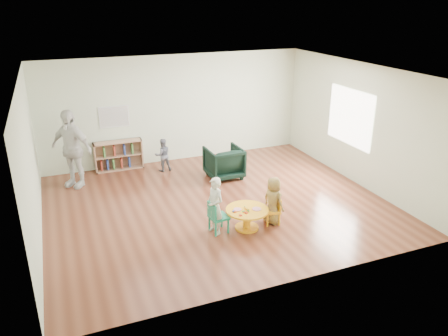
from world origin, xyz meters
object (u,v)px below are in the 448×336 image
at_px(activity_table, 247,215).
at_px(child_right, 273,201).
at_px(bookshelf, 118,155).
at_px(kid_chair_right, 274,210).
at_px(child_left, 215,206).
at_px(kid_chair_left, 217,216).
at_px(armchair, 224,162).
at_px(toddler, 163,155).
at_px(adult_caretaker, 71,149).

xyz_separation_m(activity_table, child_right, (0.56, 0.02, 0.20)).
height_order(activity_table, bookshelf, bookshelf).
xyz_separation_m(kid_chair_right, child_right, (-0.02, 0.02, 0.18)).
bearing_deg(bookshelf, child_left, -73.90).
bearing_deg(activity_table, child_right, 1.99).
bearing_deg(kid_chair_right, kid_chair_left, 98.65).
bearing_deg(armchair, child_right, 88.57).
distance_m(toddler, adult_caretaker, 2.21).
height_order(activity_table, kid_chair_right, kid_chair_right).
bearing_deg(child_right, toddler, -0.39).
relative_size(kid_chair_left, toddler, 0.72).
distance_m(child_left, adult_caretaker, 4.00).
height_order(kid_chair_right, child_right, child_right).
bearing_deg(child_right, activity_table, 71.31).
relative_size(activity_table, bookshelf, 0.68).
xyz_separation_m(child_left, toddler, (-0.11, 3.43, -0.13)).
xyz_separation_m(kid_chair_right, armchair, (-0.04, 2.54, 0.09)).
distance_m(activity_table, child_left, 0.68).
relative_size(kid_chair_left, bookshelf, 0.51).
bearing_deg(activity_table, bookshelf, 113.55).
bearing_deg(kid_chair_right, child_right, 56.46).
distance_m(child_left, toddler, 3.44).
bearing_deg(adult_caretaker, child_right, -1.28).
distance_m(bookshelf, adult_caretaker, 1.43).
bearing_deg(child_left, armchair, 138.31).
bearing_deg(toddler, kid_chair_left, 91.50).
bearing_deg(bookshelf, armchair, -33.36).
bearing_deg(activity_table, child_left, 172.99).
relative_size(child_left, child_right, 1.16).
bearing_deg(child_right, kid_chair_right, -156.99).
distance_m(activity_table, bookshelf, 4.43).
relative_size(kid_chair_right, armchair, 0.65).
bearing_deg(adult_caretaker, toddler, 46.88).
height_order(armchair, child_left, child_left).
distance_m(child_right, adult_caretaker, 4.81).
bearing_deg(activity_table, toddler, 101.82).
bearing_deg(armchair, toddler, -39.03).
bearing_deg(armchair, kid_chair_left, 63.55).
relative_size(kid_chair_right, bookshelf, 0.46).
xyz_separation_m(kid_chair_right, child_left, (-1.20, 0.08, 0.26)).
bearing_deg(child_left, kid_chair_right, 69.73).
distance_m(bookshelf, child_left, 4.15).
height_order(bookshelf, child_right, child_right).
bearing_deg(kid_chair_right, child_left, 98.96).
xyz_separation_m(child_right, adult_caretaker, (-3.44, 3.34, 0.44)).
bearing_deg(armchair, bookshelf, -35.14).
bearing_deg(child_left, bookshelf, 179.64).
xyz_separation_m(kid_chair_left, child_left, (-0.03, -0.00, 0.22)).
bearing_deg(child_left, activity_table, 66.54).
height_order(bookshelf, child_left, child_left).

